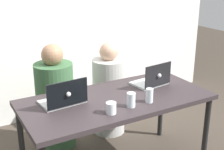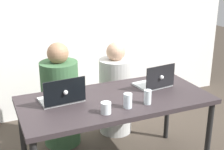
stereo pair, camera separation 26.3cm
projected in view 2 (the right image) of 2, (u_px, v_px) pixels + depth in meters
The scene contains 9 objects.
back_wall at pixel (66, 5), 3.68m from camera, with size 4.50×0.10×2.69m, color white.
desk at pixel (116, 105), 2.65m from camera, with size 1.60×0.76×0.73m.
person_on_left at pixel (61, 100), 3.19m from camera, with size 0.45×0.45×1.09m.
person_on_right at pixel (116, 93), 3.43m from camera, with size 0.40×0.40×1.03m.
laptop_back_left at pixel (62, 97), 2.53m from camera, with size 0.36×0.27×0.22m.
laptop_back_right at pixel (155, 82), 2.85m from camera, with size 0.33×0.28×0.22m.
water_glass_right at pixel (148, 98), 2.50m from camera, with size 0.06×0.06×0.12m.
water_glass_left at pixel (106, 109), 2.34m from camera, with size 0.08×0.08×0.09m.
water_glass_center at pixel (128, 102), 2.43m from camera, with size 0.07×0.07×0.12m.
Camera 2 is at (-0.98, -2.20, 1.78)m, focal length 50.00 mm.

